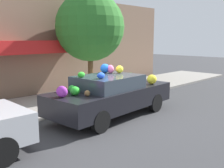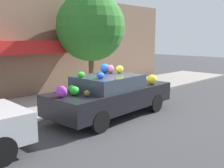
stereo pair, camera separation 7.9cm
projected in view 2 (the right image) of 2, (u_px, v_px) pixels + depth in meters
The scene contains 6 objects.
ground_plane at pixel (110, 115), 8.75m from camera, with size 60.00×60.00×0.00m, color #38383A.
sidewalk_curb at pixel (64, 101), 10.63m from camera, with size 24.00×3.20×0.10m.
building_facade at pixel (34, 45), 11.77m from camera, with size 18.00×1.20×4.53m.
street_tree at pixel (91, 27), 11.74m from camera, with size 3.09×3.09×4.50m.
fire_hydrant at pixel (75, 96), 9.68m from camera, with size 0.20×0.20×0.70m.
art_car at pixel (111, 94), 8.55m from camera, with size 4.59×2.02×1.69m.
Camera 2 is at (-5.91, -6.03, 2.54)m, focal length 42.00 mm.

